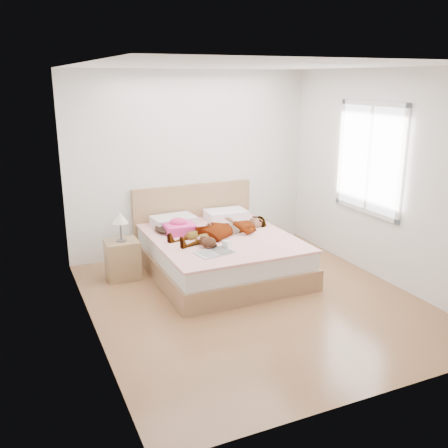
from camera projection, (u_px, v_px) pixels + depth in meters
name	position (u px, v px, depth m)	size (l,w,h in m)	color
ground	(254.00, 301.00, 5.77)	(4.00, 4.00, 0.00)	#53341A
woman	(223.00, 227.00, 6.50)	(0.57, 1.52, 0.21)	white
hair	(171.00, 228.00, 6.69)	(0.43, 0.53, 0.08)	black
phone	(177.00, 218.00, 6.64)	(0.04, 0.09, 0.01)	silver
room_shell	(370.00, 158.00, 6.31)	(4.00, 4.00, 4.00)	white
bed	(218.00, 251.00, 6.60)	(1.80, 2.08, 1.00)	olive
towel	(180.00, 227.00, 6.55)	(0.39, 0.34, 0.20)	#FC4490
magazine	(215.00, 252.00, 5.83)	(0.48, 0.36, 0.03)	white
coffee_mug	(226.00, 244.00, 5.99)	(0.12, 0.09, 0.10)	silver
plush_toy	(208.00, 242.00, 5.98)	(0.22, 0.28, 0.14)	black
nightstand	(122.00, 256.00, 6.36)	(0.42, 0.37, 0.88)	olive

